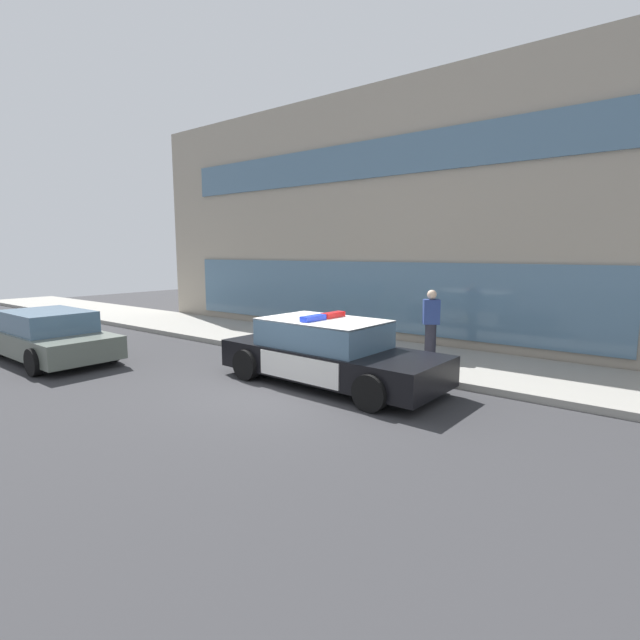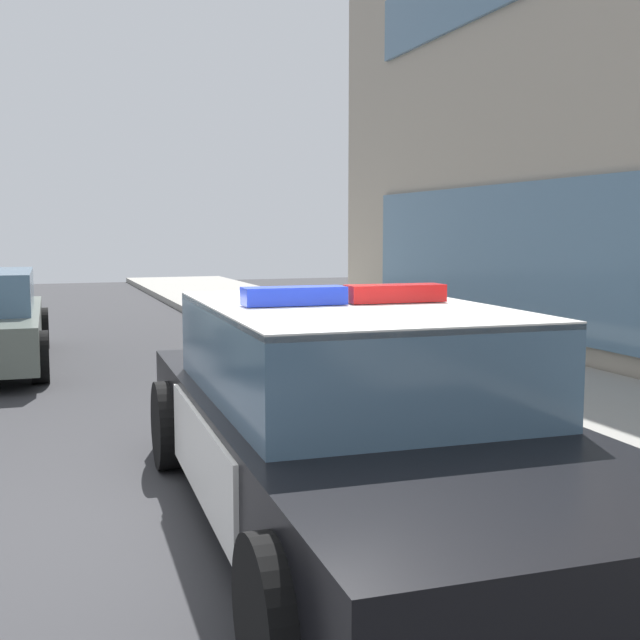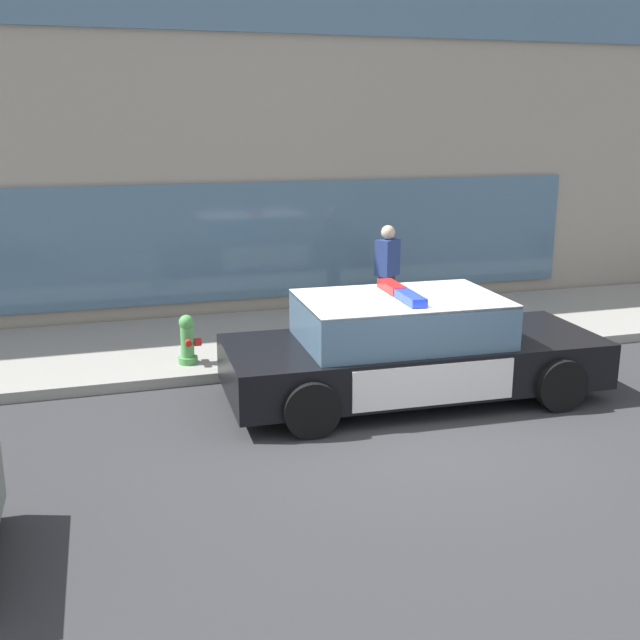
{
  "view_description": "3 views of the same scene",
  "coord_description": "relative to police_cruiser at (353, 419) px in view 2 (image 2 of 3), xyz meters",
  "views": [
    {
      "loc": [
        6.27,
        -7.05,
        2.79
      ],
      "look_at": [
        -0.25,
        1.4,
        1.24
      ],
      "focal_mm": 26.21,
      "sensor_mm": 36.0,
      "label": 1
    },
    {
      "loc": [
        4.97,
        -1.07,
        1.84
      ],
      "look_at": [
        -1.74,
        1.33,
        1.04
      ],
      "focal_mm": 45.02,
      "sensor_mm": 36.0,
      "label": 2
    },
    {
      "loc": [
        -3.45,
        -8.08,
        3.61
      ],
      "look_at": [
        -0.3,
        2.25,
        0.75
      ],
      "focal_mm": 42.9,
      "sensor_mm": 36.0,
      "label": 3
    }
  ],
  "objects": [
    {
      "name": "ground",
      "position": [
        -0.47,
        -0.76,
        -0.68
      ],
      "size": [
        48.0,
        48.0,
        0.0
      ],
      "primitive_type": "plane",
      "color": "#303033"
    },
    {
      "name": "police_cruiser",
      "position": [
        0.0,
        0.0,
        0.0
      ],
      "size": [
        5.0,
        2.21,
        1.49
      ],
      "rotation": [
        0.0,
        0.0,
        -0.03
      ],
      "color": "black",
      "rests_on": "ground"
    },
    {
      "name": "fire_hydrant",
      "position": [
        -2.67,
        1.86,
        -0.18
      ],
      "size": [
        0.34,
        0.39,
        0.73
      ],
      "color": "#4C994C",
      "rests_on": "sidewalk"
    }
  ]
}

